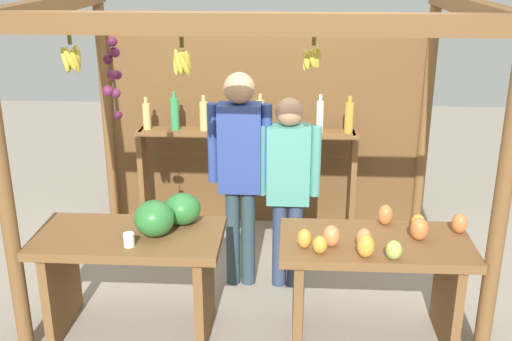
{
  "coord_description": "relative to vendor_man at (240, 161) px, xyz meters",
  "views": [
    {
      "loc": [
        0.25,
        -4.48,
        2.52
      ],
      "look_at": [
        0.0,
        -0.22,
        0.99
      ],
      "focal_mm": 43.25,
      "sensor_mm": 36.0,
      "label": 1
    }
  ],
  "objects": [
    {
      "name": "ground_plane",
      "position": [
        0.13,
        0.12,
        -1.03
      ],
      "size": [
        12.0,
        12.0,
        0.0
      ],
      "primitive_type": "plane",
      "color": "gray",
      "rests_on": "ground"
    },
    {
      "name": "market_stall",
      "position": [
        0.12,
        0.59,
        0.28
      ],
      "size": [
        3.09,
        2.28,
        2.21
      ],
      "color": "brown",
      "rests_on": "ground"
    },
    {
      "name": "fruit_counter_left",
      "position": [
        -0.63,
        -0.68,
        -0.42
      ],
      "size": [
        1.25,
        0.68,
        0.98
      ],
      "color": "brown",
      "rests_on": "ground"
    },
    {
      "name": "fruit_counter_right",
      "position": [
        0.95,
        -0.7,
        -0.46
      ],
      "size": [
        1.25,
        0.64,
        0.9
      ],
      "color": "brown",
      "rests_on": "ground"
    },
    {
      "name": "bottle_shelf_unit",
      "position": [
        -0.02,
        0.94,
        -0.21
      ],
      "size": [
        1.98,
        0.22,
        1.35
      ],
      "color": "brown",
      "rests_on": "ground"
    },
    {
      "name": "vendor_man",
      "position": [
        0.0,
        0.0,
        0.0
      ],
      "size": [
        0.48,
        0.23,
        1.7
      ],
      "rotation": [
        0.0,
        0.0,
        -0.2
      ],
      "color": "#2C414A",
      "rests_on": "ground"
    },
    {
      "name": "vendor_woman",
      "position": [
        0.36,
        -0.01,
        -0.13
      ],
      "size": [
        0.48,
        0.21,
        1.52
      ],
      "rotation": [
        0.0,
        0.0,
        -0.05
      ],
      "color": "navy",
      "rests_on": "ground"
    }
  ]
}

